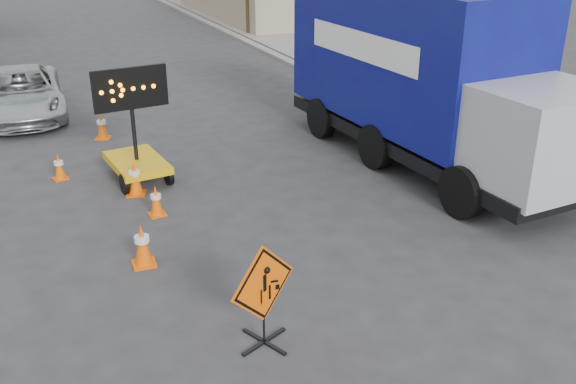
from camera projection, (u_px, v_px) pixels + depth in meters
ground at (321, 325)px, 9.86m from camera, size 100.00×100.00×0.00m
curb_right at (312, 72)px, 25.07m from camera, size 0.40×60.00×0.12m
sidewalk_right at (363, 67)px, 25.93m from camera, size 4.00×60.00×0.15m
construction_sign at (263, 293)px, 9.10m from camera, size 1.14×0.82×1.63m
arrow_board at (136, 155)px, 14.97m from camera, size 1.70×1.99×2.69m
pickup_truck at (21, 93)px, 19.65m from camera, size 2.58×5.28×1.45m
box_truck at (424, 85)px, 15.64m from camera, size 3.24×9.16×4.30m
cone_a at (142, 245)px, 11.38m from camera, size 0.44×0.44×0.81m
cone_b at (156, 200)px, 13.30m from camera, size 0.35×0.35×0.66m
cone_c at (135, 178)px, 14.25m from camera, size 0.52×0.52×0.81m
cone_d at (59, 166)px, 15.10m from camera, size 0.38×0.38×0.65m
cone_e at (102, 126)px, 17.80m from camera, size 0.50×0.50×0.76m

